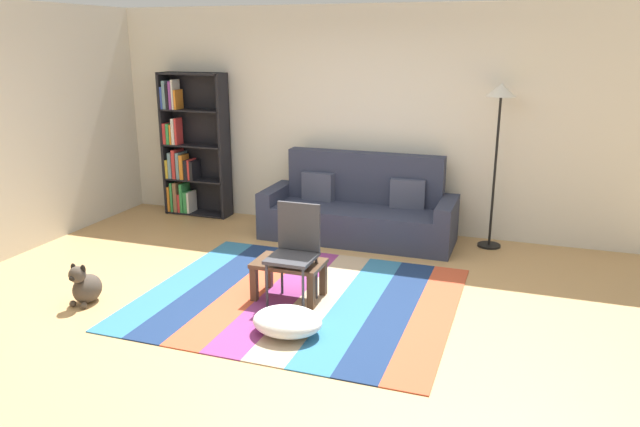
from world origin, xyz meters
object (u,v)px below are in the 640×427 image
(couch, at_px, (359,211))
(tv_remote, at_px, (285,262))
(folding_chair, at_px, (295,245))
(bookshelf, at_px, (189,150))
(dog, at_px, (85,286))
(coffee_table, at_px, (289,269))
(standing_lamp, at_px, (500,112))
(pouf, at_px, (287,321))

(couch, height_order, tv_remote, couch)
(tv_remote, relative_size, folding_chair, 0.17)
(bookshelf, height_order, tv_remote, bookshelf)
(bookshelf, height_order, dog, bookshelf)
(coffee_table, bearing_deg, standing_lamp, 52.54)
(coffee_table, distance_m, standing_lamp, 2.95)
(couch, height_order, standing_lamp, standing_lamp)
(pouf, distance_m, dog, 1.95)
(couch, relative_size, standing_lamp, 1.22)
(couch, xyz_separation_m, pouf, (0.14, -2.58, -0.22))
(bookshelf, xyz_separation_m, dog, (0.64, -2.90, -0.71))
(couch, bearing_deg, pouf, -86.95)
(bookshelf, xyz_separation_m, pouf, (2.59, -2.86, -0.76))
(coffee_table, bearing_deg, dog, -157.39)
(tv_remote, height_order, folding_chair, folding_chair)
(couch, distance_m, coffee_table, 1.92)
(bookshelf, relative_size, coffee_table, 3.00)
(pouf, bearing_deg, coffee_table, 111.06)
(bookshelf, height_order, pouf, bookshelf)
(standing_lamp, distance_m, tv_remote, 2.96)
(standing_lamp, bearing_deg, coffee_table, -127.46)
(pouf, height_order, folding_chair, folding_chair)
(standing_lamp, height_order, tv_remote, standing_lamp)
(coffee_table, distance_m, dog, 1.84)
(coffee_table, height_order, dog, dog)
(pouf, bearing_deg, standing_lamp, 63.86)
(couch, bearing_deg, bookshelf, 173.42)
(bookshelf, bearing_deg, folding_chair, -42.68)
(folding_chair, bearing_deg, coffee_table, -177.38)
(bookshelf, xyz_separation_m, coffee_table, (2.33, -2.20, -0.59))
(bookshelf, distance_m, pouf, 3.93)
(dog, height_order, tv_remote, dog)
(couch, distance_m, tv_remote, 1.98)
(coffee_table, relative_size, folding_chair, 0.70)
(coffee_table, distance_m, pouf, 0.73)
(coffee_table, xyz_separation_m, pouf, (0.26, -0.67, -0.17))
(pouf, relative_size, tv_remote, 3.81)
(dog, bearing_deg, pouf, 1.14)
(couch, relative_size, dog, 5.69)
(couch, distance_m, pouf, 2.59)
(couch, xyz_separation_m, bookshelf, (-2.45, 0.28, 0.54))
(standing_lamp, bearing_deg, pouf, -116.14)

